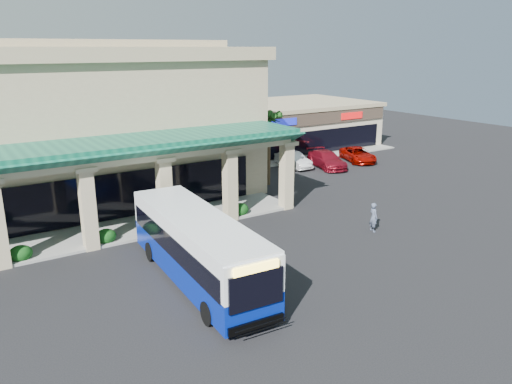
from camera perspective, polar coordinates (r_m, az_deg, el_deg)
ground at (r=27.89m, az=-0.18°, el=-6.71°), size 110.00×110.00×0.00m
main_building at (r=38.40m, az=-24.04°, el=7.05°), size 30.80×14.80×11.35m
arcade at (r=30.08m, az=-20.44°, el=-0.29°), size 30.00×6.20×5.70m
strip_mall at (r=56.29m, az=1.95°, el=7.61°), size 22.50×12.50×4.90m
palm_0 at (r=40.28m, az=1.48°, el=5.38°), size 2.40×2.40×6.60m
palm_1 at (r=43.34m, az=0.31°, el=5.63°), size 2.40×2.40×5.80m
broadleaf_tree at (r=46.67m, az=-5.15°, el=5.71°), size 2.60×2.60×4.81m
transit_bus at (r=23.99m, az=-6.69°, el=-6.50°), size 3.45×11.94×3.29m
pedestrian at (r=31.24m, az=13.28°, el=-2.82°), size 0.57×0.74×1.82m
car_white at (r=46.89m, az=4.28°, el=3.68°), size 1.70×4.44×1.44m
car_red at (r=47.19m, az=8.08°, el=3.70°), size 3.36×5.67×1.54m
car_gray at (r=50.27m, az=11.57°, el=4.21°), size 3.91×5.46×1.38m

